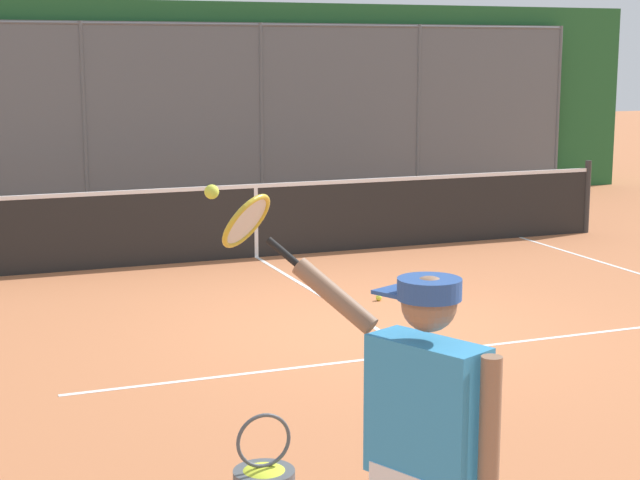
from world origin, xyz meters
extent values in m
plane|color=#B76B42|center=(0.00, 0.00, 0.00)|extent=(60.00, 60.00, 0.00)
cube|color=white|center=(0.00, 0.90, 0.00)|extent=(6.23, 0.05, 0.01)
cube|color=white|center=(0.00, -1.44, 0.00)|extent=(0.05, 4.68, 0.01)
cylinder|color=#565B60|center=(-7.50, -8.10, 1.56)|extent=(0.07, 0.07, 3.13)
cylinder|color=#565B60|center=(-4.50, -8.10, 1.56)|extent=(0.07, 0.07, 3.13)
cylinder|color=#565B60|center=(-1.50, -8.10, 1.56)|extent=(0.07, 0.07, 3.13)
cylinder|color=#565B60|center=(1.50, -8.10, 1.56)|extent=(0.07, 0.07, 3.13)
cylinder|color=#565B60|center=(0.00, -8.10, 3.09)|extent=(15.00, 0.05, 0.05)
cube|color=#565B60|center=(0.00, -8.10, 1.56)|extent=(15.00, 0.02, 3.13)
cube|color=#235B2D|center=(0.00, -8.75, 1.74)|extent=(18.00, 0.90, 3.48)
cube|color=#ADADA8|center=(0.00, -7.92, 0.07)|extent=(16.00, 0.18, 0.15)
cylinder|color=#2D2D2D|center=(-5.12, -3.77, 0.54)|extent=(0.09, 0.09, 1.07)
cube|color=black|center=(0.00, -3.77, 0.46)|extent=(10.16, 0.02, 0.91)
cube|color=white|center=(0.00, -3.77, 0.94)|extent=(10.16, 0.04, 0.05)
cube|color=white|center=(0.00, -3.77, 0.46)|extent=(0.05, 0.04, 0.91)
cube|color=#338CC6|center=(2.14, 5.20, 1.20)|extent=(0.40, 0.54, 0.59)
cylinder|color=#8C664C|center=(2.02, 5.48, 1.22)|extent=(0.08, 0.08, 0.54)
cylinder|color=#8C664C|center=(2.38, 4.80, 1.61)|extent=(0.32, 0.35, 0.30)
sphere|color=#8C664C|center=(2.14, 5.20, 1.64)|extent=(0.22, 0.22, 0.22)
cylinder|color=#284C93|center=(2.14, 5.20, 1.70)|extent=(0.34, 0.34, 0.08)
cube|color=#284C93|center=(2.19, 5.09, 1.67)|extent=(0.26, 0.26, 0.02)
cylinder|color=black|center=(2.55, 4.61, 1.77)|extent=(0.13, 0.15, 0.13)
torus|color=gold|center=(2.67, 4.47, 1.90)|extent=(0.34, 0.33, 0.26)
cylinder|color=silver|center=(2.67, 4.47, 1.90)|extent=(0.28, 0.27, 0.21)
sphere|color=#D6E042|center=(2.79, 4.33, 2.01)|extent=(0.07, 0.07, 0.07)
sphere|color=#C1D138|center=(-0.50, -1.02, 0.03)|extent=(0.07, 0.07, 0.07)
torus|color=#4C5156|center=(2.45, 4.02, 0.68)|extent=(0.29, 0.02, 0.29)
ellipsoid|color=#CCDB33|center=(2.45, 4.02, 0.49)|extent=(0.27, 0.27, 0.10)
camera|label=1|loc=(3.98, 8.73, 2.63)|focal=57.53mm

